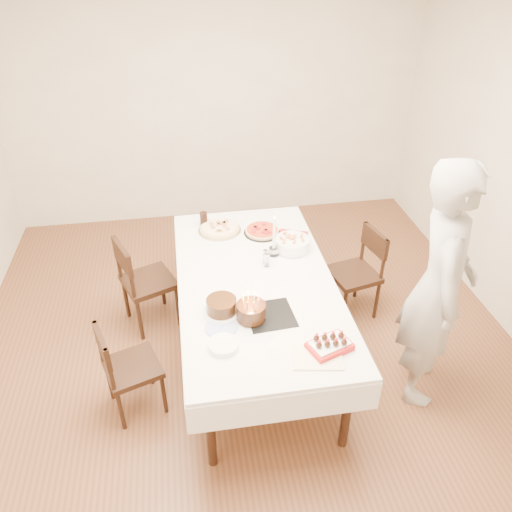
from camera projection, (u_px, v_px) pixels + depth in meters
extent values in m
plane|color=#57301D|center=(249.00, 359.00, 4.05)|extent=(5.00, 5.00, 0.00)
cube|color=beige|center=(213.00, 102.00, 5.34)|extent=(4.50, 0.04, 2.70)
cube|color=silver|center=(256.00, 319.00, 3.90)|extent=(1.26, 2.20, 0.75)
imported|color=#A19C97|center=(439.00, 287.00, 3.33)|extent=(0.66, 0.79, 1.84)
cylinder|color=beige|center=(220.00, 229.00, 4.26)|extent=(0.49, 0.49, 0.04)
cylinder|color=red|center=(262.00, 231.00, 4.23)|extent=(0.41, 0.41, 0.04)
cube|color=#B21E1E|center=(292.00, 238.00, 4.18)|extent=(0.32, 0.32, 0.01)
cylinder|color=white|center=(292.00, 244.00, 4.01)|extent=(0.36, 0.36, 0.09)
cylinder|color=white|center=(274.00, 236.00, 3.87)|extent=(0.10, 0.10, 0.36)
cylinder|color=black|center=(204.00, 219.00, 4.32)|extent=(0.07, 0.07, 0.12)
cylinder|color=#351D0D|center=(222.00, 306.00, 3.36)|extent=(0.32, 0.32, 0.11)
cube|color=black|center=(270.00, 315.00, 3.36)|extent=(0.33, 0.33, 0.01)
cylinder|color=#331A0D|center=(251.00, 307.00, 3.27)|extent=(0.26, 0.26, 0.18)
cube|color=beige|center=(317.00, 358.00, 3.03)|extent=(0.34, 0.25, 0.03)
cylinder|color=white|center=(223.00, 345.00, 3.09)|extent=(0.19, 0.19, 0.04)
cylinder|color=white|center=(221.00, 327.00, 3.25)|extent=(0.26, 0.26, 0.01)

